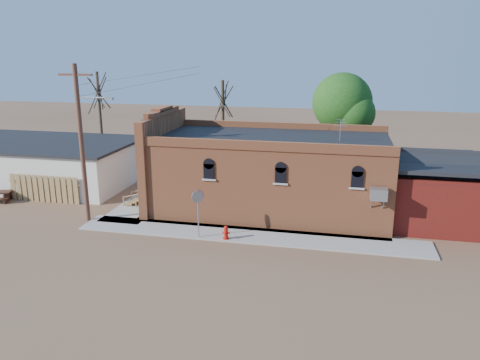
% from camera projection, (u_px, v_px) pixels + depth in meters
% --- Properties ---
extents(ground, '(120.00, 120.00, 0.00)m').
position_uv_depth(ground, '(218.00, 240.00, 24.70)').
color(ground, brown).
rests_on(ground, ground).
extents(sidewalk_south, '(19.00, 2.20, 0.08)m').
position_uv_depth(sidewalk_south, '(249.00, 235.00, 25.23)').
color(sidewalk_south, '#9E9991').
rests_on(sidewalk_south, ground).
extents(sidewalk_west, '(2.60, 10.00, 0.08)m').
position_uv_depth(sidewalk_west, '(151.00, 198.00, 31.63)').
color(sidewalk_west, '#9E9991').
rests_on(sidewalk_west, ground).
extents(brick_bar, '(16.40, 7.97, 6.30)m').
position_uv_depth(brick_bar, '(266.00, 173.00, 28.91)').
color(brick_bar, '#C7683C').
rests_on(brick_bar, ground).
extents(red_shed, '(5.40, 6.40, 4.30)m').
position_uv_depth(red_shed, '(435.00, 184.00, 26.91)').
color(red_shed, '#51170D').
rests_on(red_shed, ground).
extents(storage_building, '(20.40, 8.40, 3.17)m').
position_uv_depth(storage_building, '(4.00, 160.00, 35.71)').
color(storage_building, beige).
rests_on(storage_building, ground).
extents(wood_fence, '(5.20, 0.10, 1.80)m').
position_uv_depth(wood_fence, '(44.00, 189.00, 30.67)').
color(wood_fence, olive).
rests_on(wood_fence, ground).
extents(utility_pole, '(3.12, 0.26, 9.00)m').
position_uv_depth(utility_pole, '(82.00, 141.00, 26.23)').
color(utility_pole, '#553122').
rests_on(utility_pole, ground).
extents(tree_bare_near, '(2.80, 2.80, 7.65)m').
position_uv_depth(tree_bare_near, '(223.00, 100.00, 35.97)').
color(tree_bare_near, '#453827').
rests_on(tree_bare_near, ground).
extents(tree_bare_far, '(2.80, 2.80, 8.16)m').
position_uv_depth(tree_bare_far, '(98.00, 92.00, 39.06)').
color(tree_bare_far, '#453827').
rests_on(tree_bare_far, ground).
extents(tree_leafy, '(4.40, 4.40, 8.15)m').
position_uv_depth(tree_leafy, '(342.00, 103.00, 34.59)').
color(tree_leafy, '#453827').
rests_on(tree_leafy, ground).
extents(fire_hydrant, '(0.42, 0.41, 0.73)m').
position_uv_depth(fire_hydrant, '(226.00, 232.00, 24.54)').
color(fire_hydrant, red).
rests_on(fire_hydrant, sidewalk_south).
extents(stop_sign, '(0.57, 0.52, 2.61)m').
position_uv_depth(stop_sign, '(198.00, 201.00, 24.36)').
color(stop_sign, '#97979C').
rests_on(stop_sign, sidewalk_south).
extents(trash_barrel, '(0.53, 0.53, 0.81)m').
position_uv_depth(trash_barrel, '(159.00, 197.00, 30.35)').
color(trash_barrel, '#1C488C').
rests_on(trash_barrel, sidewalk_west).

